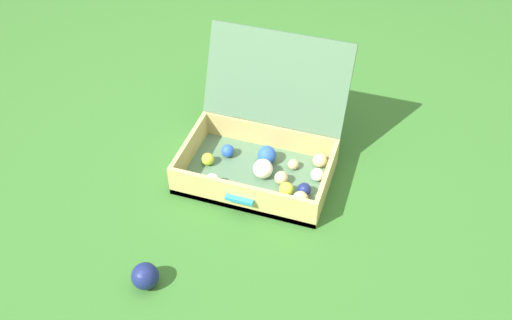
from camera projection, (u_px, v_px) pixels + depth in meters
ground_plane at (255, 185)px, 2.31m from camera, size 16.00×16.00×0.00m
open_suitcase at (263, 147)px, 2.31m from camera, size 0.60×0.57×0.49m
stray_ball_on_grass at (145, 276)px, 1.93m from camera, size 0.09×0.09×0.09m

